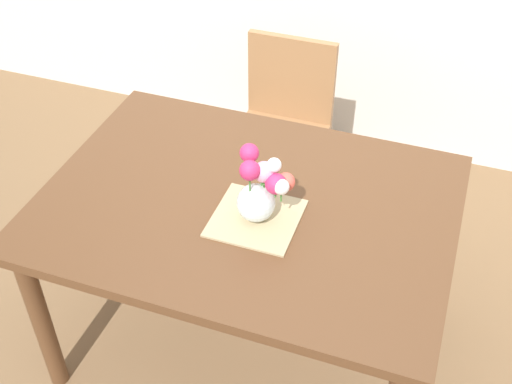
# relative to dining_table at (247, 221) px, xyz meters

# --- Properties ---
(ground_plane) EXTENTS (12.00, 12.00, 0.00)m
(ground_plane) POSITION_rel_dining_table_xyz_m (0.00, 0.00, -0.67)
(ground_plane) COLOR brown
(dining_table) EXTENTS (1.44, 1.05, 0.76)m
(dining_table) POSITION_rel_dining_table_xyz_m (0.00, 0.00, 0.00)
(dining_table) COLOR brown
(dining_table) RESTS_ON ground_plane
(chair_far) EXTENTS (0.42, 0.42, 0.90)m
(chair_far) POSITION_rel_dining_table_xyz_m (-0.14, 0.87, -0.15)
(chair_far) COLOR #9E7047
(chair_far) RESTS_ON ground_plane
(placemat) EXTENTS (0.29, 0.29, 0.01)m
(placemat) POSITION_rel_dining_table_xyz_m (0.06, -0.08, 0.10)
(placemat) COLOR tan
(placemat) RESTS_ON dining_table
(flower_vase) EXTENTS (0.19, 0.16, 0.25)m
(flower_vase) POSITION_rel_dining_table_xyz_m (0.07, -0.07, 0.22)
(flower_vase) COLOR silver
(flower_vase) RESTS_ON placemat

